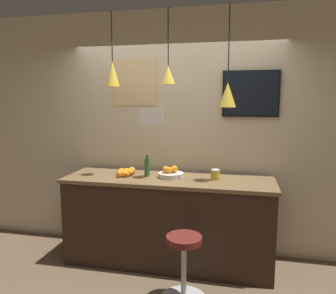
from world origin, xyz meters
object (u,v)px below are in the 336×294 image
at_px(mounted_tv, 251,94).
at_px(bar_stool, 184,261).
at_px(juice_bottle, 147,167).
at_px(fruit_bowl, 171,174).
at_px(spread_jar, 215,175).

bearing_deg(mounted_tv, bar_stool, -118.15).
bearing_deg(juice_bottle, bar_stool, -52.53).
height_order(fruit_bowl, juice_bottle, juice_bottle).
xyz_separation_m(bar_stool, juice_bottle, (-0.55, 0.72, 0.71)).
bearing_deg(fruit_bowl, bar_stool, -68.96).
xyz_separation_m(bar_stool, fruit_bowl, (-0.28, 0.72, 0.65)).
distance_m(bar_stool, mounted_tv, 1.95).
bearing_deg(juice_bottle, mounted_tv, 17.22).
height_order(juice_bottle, spread_jar, juice_bottle).
bearing_deg(bar_stool, mounted_tv, 61.85).
distance_m(spread_jar, mounted_tv, 1.00).
relative_size(bar_stool, spread_jar, 5.51).
bearing_deg(bar_stool, spread_jar, 73.18).
bearing_deg(bar_stool, fruit_bowl, 111.04).
bearing_deg(spread_jar, fruit_bowl, -179.87).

